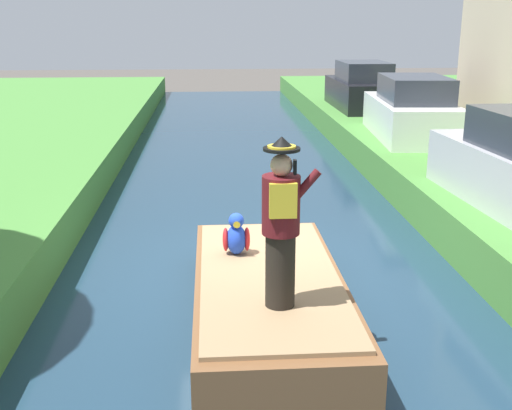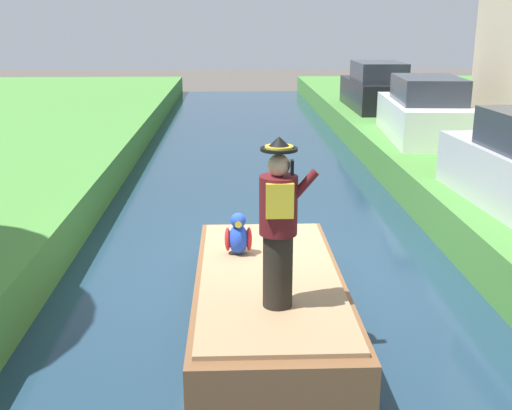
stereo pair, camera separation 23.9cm
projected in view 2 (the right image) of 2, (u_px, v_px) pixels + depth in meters
ground_plane at (263, 280)px, 9.30m from camera, size 80.00×80.00×0.00m
canal_water at (263, 277)px, 9.29m from camera, size 5.83×48.00×0.10m
boat at (269, 297)px, 7.79m from camera, size 1.80×4.20×0.61m
person_pirate at (279, 224)px, 6.60m from camera, size 0.61×0.42×1.85m
parrot_plush at (238, 236)px, 8.30m from camera, size 0.36×0.35×0.57m
parked_car_white at (425, 113)px, 15.47m from camera, size 2.00×4.12×1.50m
parked_car_dark at (377, 89)px, 20.55m from camera, size 1.71×4.00×1.50m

